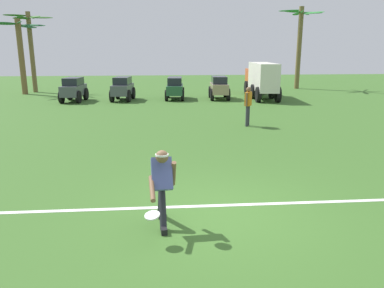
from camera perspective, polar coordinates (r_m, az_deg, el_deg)
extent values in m
plane|color=#386325|center=(7.10, 3.86, -10.53)|extent=(80.00, 80.00, 0.00)
cube|color=white|center=(7.43, 3.42, -9.35)|extent=(24.87, 0.34, 0.01)
cylinder|color=#23232D|center=(6.43, -4.50, -9.75)|extent=(0.14, 0.36, 0.72)
cube|color=black|center=(6.42, -4.32, -12.85)|extent=(0.12, 0.27, 0.10)
cylinder|color=#23232D|center=(6.72, -4.72, -8.69)|extent=(0.14, 0.45, 0.69)
cube|color=black|center=(6.98, -4.76, -10.56)|extent=(0.12, 0.27, 0.10)
cube|color=#4C5699|center=(6.25, -4.63, -4.57)|extent=(0.37, 0.45, 0.57)
sphere|color=brown|center=(6.03, -4.60, -1.93)|extent=(0.22, 0.22, 0.21)
cylinder|color=white|center=(6.02, -4.60, -1.66)|extent=(0.23, 0.23, 0.03)
cylinder|color=brown|center=(6.02, -6.11, -6.75)|extent=(0.12, 0.58, 0.27)
cylinder|color=brown|center=(6.32, -2.85, -4.52)|extent=(0.10, 0.29, 0.49)
cylinder|color=white|center=(5.93, -6.08, -10.75)|extent=(0.34, 0.34, 0.08)
cylinder|color=#33333D|center=(15.07, 8.37, 4.21)|extent=(0.15, 0.15, 0.82)
cylinder|color=#33333D|center=(15.24, 8.57, 4.31)|extent=(0.15, 0.15, 0.82)
cube|color=orange|center=(15.05, 8.57, 6.81)|extent=(0.34, 0.39, 0.54)
cylinder|color=brown|center=(14.85, 8.33, 6.76)|extent=(0.10, 0.10, 0.52)
cylinder|color=brown|center=(15.25, 8.80, 6.94)|extent=(0.10, 0.10, 0.52)
sphere|color=brown|center=(15.01, 8.62, 8.21)|extent=(0.27, 0.27, 0.20)
cube|color=#474C51|center=(23.41, -17.59, 7.81)|extent=(1.18, 2.42, 0.60)
cube|color=#1E232B|center=(23.42, -17.65, 9.09)|extent=(0.99, 1.62, 0.44)
cylinder|color=black|center=(24.33, -18.12, 7.27)|extent=(0.24, 0.73, 0.72)
cylinder|color=black|center=(24.05, -15.87, 7.36)|extent=(0.24, 0.73, 0.72)
cylinder|color=black|center=(22.86, -19.28, 6.79)|extent=(0.24, 0.73, 0.72)
cylinder|color=black|center=(22.56, -16.90, 6.88)|extent=(0.24, 0.73, 0.72)
cube|color=#474C51|center=(23.23, -10.52, 8.18)|extent=(1.24, 2.45, 0.60)
cube|color=#1E232B|center=(23.23, -10.55, 9.47)|extent=(1.04, 1.64, 0.44)
cylinder|color=black|center=(24.12, -11.27, 7.64)|extent=(0.26, 0.74, 0.72)
cylinder|color=black|center=(23.92, -8.95, 7.69)|extent=(0.26, 0.74, 0.72)
cylinder|color=black|center=(22.61, -12.11, 7.18)|extent=(0.26, 0.74, 0.72)
cylinder|color=black|center=(22.40, -9.65, 7.24)|extent=(0.26, 0.74, 0.72)
cube|color=#235133|center=(23.42, -2.62, 8.31)|extent=(1.15, 2.47, 0.55)
cube|color=#1E232B|center=(23.52, -2.63, 9.57)|extent=(0.98, 1.86, 0.46)
cylinder|color=black|center=(24.30, -3.70, 7.86)|extent=(0.23, 0.67, 0.66)
cylinder|color=black|center=(24.27, -1.41, 7.87)|extent=(0.23, 0.67, 0.66)
cylinder|color=black|center=(22.64, -3.91, 7.39)|extent=(0.23, 0.67, 0.66)
cylinder|color=black|center=(22.61, -1.46, 7.41)|extent=(0.23, 0.67, 0.66)
cube|color=#998466|center=(23.53, 4.14, 8.45)|extent=(1.13, 2.41, 0.60)
cube|color=#1E232B|center=(23.54, 4.15, 9.72)|extent=(0.96, 1.60, 0.44)
cylinder|color=black|center=(24.29, 2.79, 7.94)|extent=(0.23, 0.73, 0.72)
cylinder|color=black|center=(24.39, 5.11, 7.92)|extent=(0.23, 0.73, 0.72)
cylinder|color=black|center=(22.75, 3.08, 7.52)|extent=(0.23, 0.73, 0.72)
cylinder|color=black|center=(22.85, 5.55, 7.50)|extent=(0.23, 0.73, 0.72)
cube|color=#CC4C19|center=(26.85, 9.49, 9.99)|extent=(1.18, 1.77, 1.15)
cube|color=silver|center=(23.95, 10.78, 10.06)|extent=(1.46, 4.27, 1.65)
cylinder|color=black|center=(26.48, 8.33, 8.51)|extent=(0.31, 0.92, 0.90)
cylinder|color=black|center=(26.68, 10.79, 8.45)|extent=(0.31, 0.92, 0.90)
cylinder|color=black|center=(23.92, 9.32, 7.89)|extent=(0.31, 0.92, 0.90)
cylinder|color=black|center=(24.15, 12.03, 7.83)|extent=(0.31, 0.92, 0.90)
cylinder|color=black|center=(22.30, 10.06, 7.42)|extent=(0.31, 0.92, 0.90)
cylinder|color=black|center=(22.55, 12.95, 7.35)|extent=(0.31, 0.92, 0.90)
cylinder|color=brown|center=(28.52, -24.56, 11.94)|extent=(0.38, 0.38, 5.00)
ellipsoid|color=#255D36|center=(28.45, -23.22, 16.29)|extent=(1.75, 0.55, 0.19)
ellipsoid|color=#255D36|center=(29.23, -23.75, 16.03)|extent=(0.95, 1.74, 0.20)
ellipsoid|color=#255D36|center=(29.37, -25.16, 16.34)|extent=(0.87, 1.57, 0.15)
ellipsoid|color=#255D36|center=(28.74, -26.46, 16.08)|extent=(1.46, 0.39, 0.19)
ellipsoid|color=#255D36|center=(28.04, -26.28, 16.18)|extent=(1.00, 1.52, 0.18)
ellipsoid|color=#255D36|center=(27.66, -24.84, 16.47)|extent=(0.99, 1.78, 0.15)
cylinder|color=brown|center=(29.59, -23.23, 12.65)|extent=(0.32, 0.32, 5.57)
ellipsoid|color=#2F6223|center=(29.55, -22.06, 17.43)|extent=(1.66, 0.47, 0.18)
ellipsoid|color=#2F6223|center=(30.07, -22.38, 17.44)|extent=(1.22, 1.31, 0.17)
ellipsoid|color=#2F6223|center=(30.47, -23.32, 17.30)|extent=(0.36, 1.65, 0.17)
ellipsoid|color=#2F6223|center=(30.19, -24.69, 17.05)|extent=(1.40, 0.90, 0.20)
ellipsoid|color=#2F6223|center=(29.63, -25.32, 17.31)|extent=(1.58, 0.82, 0.16)
ellipsoid|color=#2F6223|center=(28.78, -24.37, 17.12)|extent=(0.35, 1.90, 0.19)
ellipsoid|color=#2F6223|center=(28.85, -22.91, 17.40)|extent=(1.40, 1.50, 0.18)
cylinder|color=brown|center=(31.09, 15.99, 13.82)|extent=(0.36, 0.36, 6.19)
ellipsoid|color=#297931|center=(31.64, 17.82, 18.52)|extent=(1.78, 0.45, 0.19)
ellipsoid|color=#297931|center=(32.15, 16.90, 18.46)|extent=(1.43, 1.69, 0.18)
ellipsoid|color=#297931|center=(31.99, 15.69, 18.55)|extent=(0.33, 1.70, 0.20)
ellipsoid|color=#297931|center=(31.43, 14.69, 19.07)|extent=(1.63, 1.17, 0.15)
ellipsoid|color=#297931|center=(30.62, 15.07, 18.92)|extent=(1.75, 0.92, 0.18)
ellipsoid|color=#297931|center=(30.37, 16.43, 18.75)|extent=(0.76, 1.70, 0.20)
ellipsoid|color=#297931|center=(30.67, 17.92, 18.49)|extent=(1.32, 1.74, 0.20)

